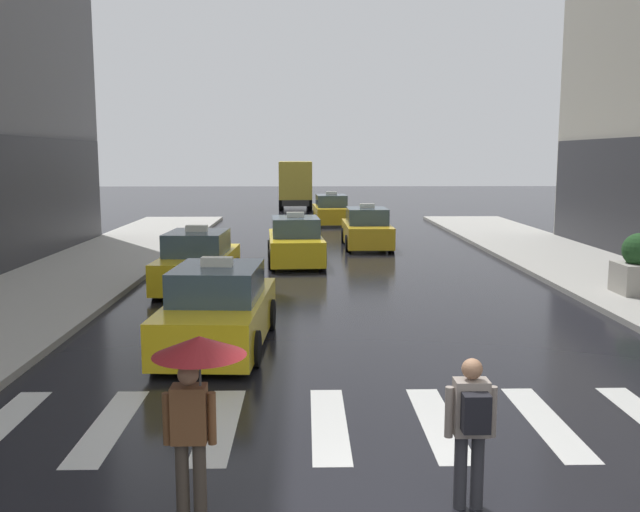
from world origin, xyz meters
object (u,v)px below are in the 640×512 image
Objects in this scene: taxi_third at (295,243)px; pedestrian_with_umbrella at (196,377)px; box_truck at (295,183)px; taxi_fifth at (331,211)px; taxi_lead at (219,310)px; pedestrian_with_backpack at (471,422)px; planter_mid_block at (639,266)px; taxi_second at (198,262)px; taxi_fourth at (367,230)px.

pedestrian_with_umbrella is at bearing -92.58° from taxi_third.
taxi_third is 0.61× the size of box_truck.
taxi_third is 1.00× the size of taxi_fifth.
taxi_lead is at bearing -97.25° from taxi_fifth.
pedestrian_with_umbrella is (-2.57, -31.38, 0.79)m from taxi_fifth.
pedestrian_with_backpack is at bearing -86.74° from box_truck.
planter_mid_block is (10.47, 4.37, 0.15)m from taxi_lead.
pedestrian_with_umbrella reaches higher than pedestrian_with_backpack.
planter_mid_block is at bearing -35.19° from taxi_third.
box_truck is at bearing 93.26° from pedestrian_with_backpack.
planter_mid_block is (9.88, 10.94, -0.64)m from pedestrian_with_umbrella.
taxi_second is at bearing 110.65° from pedestrian_with_backpack.
pedestrian_with_umbrella is at bearing -178.26° from pedestrian_with_backpack.
planter_mid_block is (7.02, 10.85, -0.10)m from pedestrian_with_backpack.
taxi_lead and taxi_third have the same top height.
pedestrian_with_umbrella is (-0.78, -17.36, 0.79)m from taxi_third.
pedestrian_with_backpack is at bearing -69.35° from taxi_second.
box_truck is at bearing 100.95° from taxi_fifth.
taxi_second is 2.79× the size of pedestrian_with_backpack.
taxi_lead is 11.35m from planter_mid_block.
taxi_third is at bearing 82.78° from taxi_lead.
taxi_fifth is 2.38× the size of pedestrian_with_umbrella.
pedestrian_with_backpack is 12.93m from planter_mid_block.
pedestrian_with_umbrella is at bearing -94.68° from taxi_fifth.
taxi_third is at bearing 96.86° from pedestrian_with_backpack.
taxi_third is at bearing -89.24° from box_truck.
taxi_fifth is at bearing 90.53° from pedestrian_with_backpack.
taxi_lead is 6.64m from pedestrian_with_umbrella.
box_truck is 42.33m from pedestrian_with_umbrella.
pedestrian_with_umbrella reaches higher than taxi_fourth.
box_truck is (1.04, 35.76, 1.13)m from taxi_lead.
taxi_third is 2.81× the size of pedestrian_with_backpack.
taxi_second is 19.10m from taxi_fifth.
taxi_second is 29.63m from box_truck.
taxi_second is 10.43m from taxi_fourth.
box_truck is (-3.22, 20.72, 1.13)m from taxi_fourth.
box_truck reaches higher than taxi_lead.
box_truck is at bearing 89.39° from pedestrian_with_umbrella.
taxi_fourth is at bearing 74.20° from taxi_lead.
taxi_second is 0.61× the size of box_truck.
pedestrian_with_backpack is at bearing -122.90° from planter_mid_block.
taxi_fourth is 12.35m from planter_mid_block.
taxi_third reaches higher than planter_mid_block.
taxi_fourth is at bearing -83.56° from taxi_fifth.
taxi_third is 2.39× the size of pedestrian_with_umbrella.
taxi_fourth is at bearing 80.36° from pedestrian_with_umbrella.
pedestrian_with_backpack is 1.03× the size of planter_mid_block.
taxi_lead is at bearing 118.00° from pedestrian_with_backpack.
box_truck is at bearing 90.76° from taxi_third.
pedestrian_with_umbrella reaches higher than planter_mid_block.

